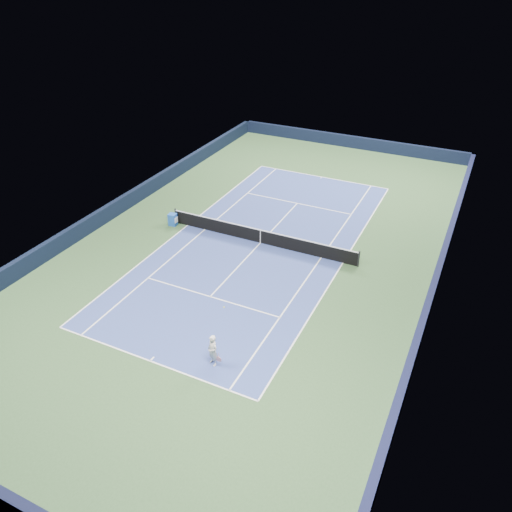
% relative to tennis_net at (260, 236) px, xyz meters
% --- Properties ---
extents(ground, '(40.00, 40.00, 0.00)m').
position_rel_tennis_net_xyz_m(ground, '(0.00, 0.00, -0.50)').
color(ground, '#2C4A28').
rests_on(ground, ground).
extents(wall_far, '(22.00, 0.35, 1.10)m').
position_rel_tennis_net_xyz_m(wall_far, '(0.00, 19.82, 0.05)').
color(wall_far, black).
rests_on(wall_far, ground).
extents(wall_near, '(22.00, 0.35, 1.10)m').
position_rel_tennis_net_xyz_m(wall_near, '(0.00, -19.82, 0.05)').
color(wall_near, black).
rests_on(wall_near, ground).
extents(wall_right, '(0.35, 40.00, 1.10)m').
position_rel_tennis_net_xyz_m(wall_right, '(10.82, 0.00, 0.05)').
color(wall_right, '#111433').
rests_on(wall_right, ground).
extents(wall_left, '(0.35, 40.00, 1.10)m').
position_rel_tennis_net_xyz_m(wall_left, '(-10.82, 0.00, 0.05)').
color(wall_left, black).
rests_on(wall_left, ground).
extents(court_surface, '(10.97, 23.77, 0.01)m').
position_rel_tennis_net_xyz_m(court_surface, '(0.00, 0.00, -0.50)').
color(court_surface, navy).
rests_on(court_surface, ground).
extents(baseline_far, '(10.97, 0.08, 0.00)m').
position_rel_tennis_net_xyz_m(baseline_far, '(0.00, 11.88, -0.50)').
color(baseline_far, white).
rests_on(baseline_far, ground).
extents(baseline_near, '(10.97, 0.08, 0.00)m').
position_rel_tennis_net_xyz_m(baseline_near, '(0.00, -11.88, -0.50)').
color(baseline_near, white).
rests_on(baseline_near, ground).
extents(sideline_doubles_right, '(0.08, 23.77, 0.00)m').
position_rel_tennis_net_xyz_m(sideline_doubles_right, '(5.49, 0.00, -0.50)').
color(sideline_doubles_right, white).
rests_on(sideline_doubles_right, ground).
extents(sideline_doubles_left, '(0.08, 23.77, 0.00)m').
position_rel_tennis_net_xyz_m(sideline_doubles_left, '(-5.49, 0.00, -0.50)').
color(sideline_doubles_left, white).
rests_on(sideline_doubles_left, ground).
extents(sideline_singles_right, '(0.08, 23.77, 0.00)m').
position_rel_tennis_net_xyz_m(sideline_singles_right, '(4.12, 0.00, -0.50)').
color(sideline_singles_right, white).
rests_on(sideline_singles_right, ground).
extents(sideline_singles_left, '(0.08, 23.77, 0.00)m').
position_rel_tennis_net_xyz_m(sideline_singles_left, '(-4.12, 0.00, -0.50)').
color(sideline_singles_left, white).
rests_on(sideline_singles_left, ground).
extents(service_line_far, '(8.23, 0.08, 0.00)m').
position_rel_tennis_net_xyz_m(service_line_far, '(0.00, 6.40, -0.50)').
color(service_line_far, white).
rests_on(service_line_far, ground).
extents(service_line_near, '(8.23, 0.08, 0.00)m').
position_rel_tennis_net_xyz_m(service_line_near, '(0.00, -6.40, -0.50)').
color(service_line_near, white).
rests_on(service_line_near, ground).
extents(center_service_line, '(0.08, 12.80, 0.00)m').
position_rel_tennis_net_xyz_m(center_service_line, '(0.00, 0.00, -0.50)').
color(center_service_line, white).
rests_on(center_service_line, ground).
extents(center_mark_far, '(0.08, 0.30, 0.00)m').
position_rel_tennis_net_xyz_m(center_mark_far, '(0.00, 11.73, -0.50)').
color(center_mark_far, white).
rests_on(center_mark_far, ground).
extents(center_mark_near, '(0.08, 0.30, 0.00)m').
position_rel_tennis_net_xyz_m(center_mark_near, '(0.00, -11.73, -0.50)').
color(center_mark_near, white).
rests_on(center_mark_near, ground).
extents(tennis_net, '(12.90, 0.10, 1.07)m').
position_rel_tennis_net_xyz_m(tennis_net, '(0.00, 0.00, 0.00)').
color(tennis_net, black).
rests_on(tennis_net, ground).
extents(sponsor_cube, '(0.59, 0.52, 0.84)m').
position_rel_tennis_net_xyz_m(sponsor_cube, '(-6.40, -0.39, -0.09)').
color(sponsor_cube, '#1D4FAE').
rests_on(sponsor_cube, ground).
extents(tennis_player, '(0.81, 1.33, 2.62)m').
position_rel_tennis_net_xyz_m(tennis_player, '(2.71, -10.77, 0.30)').
color(tennis_player, silver).
rests_on(tennis_player, ground).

